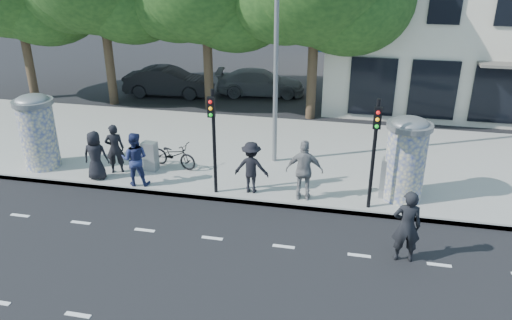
% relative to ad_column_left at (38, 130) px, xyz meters
% --- Properties ---
extents(ground, '(120.00, 120.00, 0.00)m').
position_rel_ad_column_left_xyz_m(ground, '(7.20, -4.50, -1.54)').
color(ground, black).
rests_on(ground, ground).
extents(sidewalk, '(40.00, 8.00, 0.15)m').
position_rel_ad_column_left_xyz_m(sidewalk, '(7.20, 3.00, -1.46)').
color(sidewalk, gray).
rests_on(sidewalk, ground).
extents(curb, '(40.00, 0.10, 0.16)m').
position_rel_ad_column_left_xyz_m(curb, '(7.20, -0.95, -1.46)').
color(curb, slate).
rests_on(curb, ground).
extents(lane_dash_far, '(32.00, 0.12, 0.01)m').
position_rel_ad_column_left_xyz_m(lane_dash_far, '(7.20, -3.10, -1.53)').
color(lane_dash_far, silver).
rests_on(lane_dash_far, ground).
extents(ad_column_left, '(1.36, 1.36, 2.65)m').
position_rel_ad_column_left_xyz_m(ad_column_left, '(0.00, 0.00, 0.00)').
color(ad_column_left, beige).
rests_on(ad_column_left, sidewalk).
extents(ad_column_right, '(1.36, 1.36, 2.65)m').
position_rel_ad_column_left_xyz_m(ad_column_right, '(12.40, 0.20, 0.00)').
color(ad_column_right, beige).
rests_on(ad_column_right, sidewalk).
extents(traffic_pole_near, '(0.22, 0.31, 3.40)m').
position_rel_ad_column_left_xyz_m(traffic_pole_near, '(6.60, -0.71, 0.69)').
color(traffic_pole_near, black).
rests_on(traffic_pole_near, sidewalk).
extents(traffic_pole_far, '(0.22, 0.31, 3.40)m').
position_rel_ad_column_left_xyz_m(traffic_pole_far, '(11.40, -0.71, 0.69)').
color(traffic_pole_far, black).
rests_on(traffic_pole_far, sidewalk).
extents(street_lamp, '(0.25, 0.93, 8.00)m').
position_rel_ad_column_left_xyz_m(street_lamp, '(8.00, 2.13, 3.26)').
color(street_lamp, slate).
rests_on(street_lamp, sidewalk).
extents(ped_a, '(0.89, 0.65, 1.69)m').
position_rel_ad_column_left_xyz_m(ped_a, '(2.41, -0.52, -0.55)').
color(ped_a, black).
rests_on(ped_a, sidewalk).
extents(ped_b, '(0.75, 0.64, 1.75)m').
position_rel_ad_column_left_xyz_m(ped_b, '(2.80, 0.10, -0.51)').
color(ped_b, black).
rests_on(ped_b, sidewalk).
extents(ped_c, '(0.99, 0.83, 1.81)m').
position_rel_ad_column_left_xyz_m(ped_c, '(3.89, -0.65, -0.48)').
color(ped_c, navy).
rests_on(ped_c, sidewalk).
extents(ped_d, '(1.10, 0.64, 1.70)m').
position_rel_ad_column_left_xyz_m(ped_d, '(7.71, -0.38, -0.54)').
color(ped_d, black).
rests_on(ped_d, sidewalk).
extents(ped_e, '(1.17, 0.71, 1.95)m').
position_rel_ad_column_left_xyz_m(ped_e, '(9.41, -0.54, -0.41)').
color(ped_e, gray).
rests_on(ped_e, sidewalk).
extents(man_road, '(0.75, 0.53, 1.96)m').
position_rel_ad_column_left_xyz_m(man_road, '(12.29, -3.03, -0.56)').
color(man_road, black).
rests_on(man_road, ground).
extents(bicycle, '(1.04, 1.89, 0.94)m').
position_rel_ad_column_left_xyz_m(bicycle, '(4.60, 0.91, -0.92)').
color(bicycle, black).
rests_on(bicycle, sidewalk).
extents(cabinet_left, '(0.53, 0.41, 1.04)m').
position_rel_ad_column_left_xyz_m(cabinet_left, '(3.89, 0.50, -0.87)').
color(cabinet_left, gray).
rests_on(cabinet_left, sidewalk).
extents(cabinet_right, '(0.66, 0.52, 1.26)m').
position_rel_ad_column_left_xyz_m(cabinet_right, '(12.02, 0.15, -0.76)').
color(cabinet_right, gray).
rests_on(cabinet_right, sidewalk).
extents(car_mid, '(1.96, 4.71, 1.51)m').
position_rel_ad_column_left_xyz_m(car_mid, '(0.93, 9.92, -0.78)').
color(car_mid, black).
rests_on(car_mid, ground).
extents(car_right, '(2.54, 4.89, 1.35)m').
position_rel_ad_column_left_xyz_m(car_right, '(5.66, 11.10, -0.86)').
color(car_right, '#56585D').
rests_on(car_right, ground).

